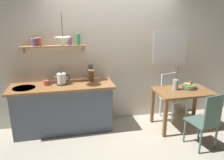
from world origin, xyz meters
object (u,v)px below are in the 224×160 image
at_px(fruit_bowl, 189,86).
at_px(knife_block, 91,74).
at_px(dining_chair_far, 172,94).
at_px(twig_vase, 176,84).
at_px(dining_table, 183,97).
at_px(dining_chair_near, 206,119).
at_px(coffee_mug_by_sink, 46,83).
at_px(electric_kettle, 62,79).
at_px(pendant_lamp, 63,42).

relative_size(fruit_bowl, knife_block, 0.80).
bearing_deg(dining_chair_far, fruit_bowl, -69.38).
distance_m(dining_chair_far, knife_block, 1.77).
height_order(fruit_bowl, twig_vase, twig_vase).
xyz_separation_m(dining_table, twig_vase, (-0.13, 0.07, 0.23)).
bearing_deg(dining_table, fruit_bowl, 25.88).
distance_m(dining_chair_near, coffee_mug_by_sink, 2.74).
height_order(twig_vase, coffee_mug_by_sink, twig_vase).
bearing_deg(twig_vase, electric_kettle, 171.69).
bearing_deg(twig_vase, dining_table, -27.86).
relative_size(knife_block, coffee_mug_by_sink, 2.44).
relative_size(fruit_bowl, coffee_mug_by_sink, 1.95).
relative_size(knife_block, pendant_lamp, 0.61).
relative_size(dining_chair_far, pendant_lamp, 1.73).
height_order(dining_table, fruit_bowl, fruit_bowl).
bearing_deg(dining_chair_near, coffee_mug_by_sink, 155.45).
height_order(dining_table, knife_block, knife_block).
height_order(fruit_bowl, knife_block, knife_block).
height_order(twig_vase, knife_block, twig_vase).
height_order(electric_kettle, coffee_mug_by_sink, electric_kettle).
height_order(fruit_bowl, coffee_mug_by_sink, coffee_mug_by_sink).
xyz_separation_m(electric_kettle, coffee_mug_by_sink, (-0.27, 0.01, -0.05)).
bearing_deg(dining_chair_near, fruit_bowl, 78.12).
xyz_separation_m(dining_chair_near, knife_block, (-1.66, 1.20, 0.51)).
xyz_separation_m(twig_vase, coffee_mug_by_sink, (-2.34, 0.31, 0.10)).
bearing_deg(electric_kettle, fruit_bowl, -7.02).
xyz_separation_m(twig_vase, pendant_lamp, (-2.01, 0.18, 0.82)).
distance_m(twig_vase, coffee_mug_by_sink, 2.36).
distance_m(dining_table, knife_block, 1.78).
height_order(dining_table, dining_chair_far, dining_chair_far).
bearing_deg(electric_kettle, twig_vase, -8.31).
bearing_deg(pendant_lamp, dining_chair_far, 5.52).
height_order(dining_chair_near, pendant_lamp, pendant_lamp).
xyz_separation_m(fruit_bowl, twig_vase, (-0.29, -0.01, 0.06)).
height_order(dining_chair_far, twig_vase, twig_vase).
xyz_separation_m(dining_chair_far, knife_block, (-1.69, -0.01, 0.52)).
height_order(dining_chair_near, dining_chair_far, dining_chair_near).
bearing_deg(coffee_mug_by_sink, fruit_bowl, -6.52).
distance_m(dining_table, fruit_bowl, 0.25).
bearing_deg(coffee_mug_by_sink, knife_block, 5.25).
bearing_deg(dining_table, coffee_mug_by_sink, 171.24).
height_order(dining_table, twig_vase, twig_vase).
height_order(dining_table, electric_kettle, electric_kettle).
relative_size(dining_table, fruit_bowl, 3.96).
bearing_deg(electric_kettle, coffee_mug_by_sink, 177.91).
bearing_deg(pendant_lamp, knife_block, 23.52).
height_order(dining_chair_far, coffee_mug_by_sink, coffee_mug_by_sink).
xyz_separation_m(dining_table, coffee_mug_by_sink, (-2.47, 0.38, 0.32)).
bearing_deg(pendant_lamp, electric_kettle, 117.97).
bearing_deg(pendant_lamp, coffee_mug_by_sink, 158.83).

